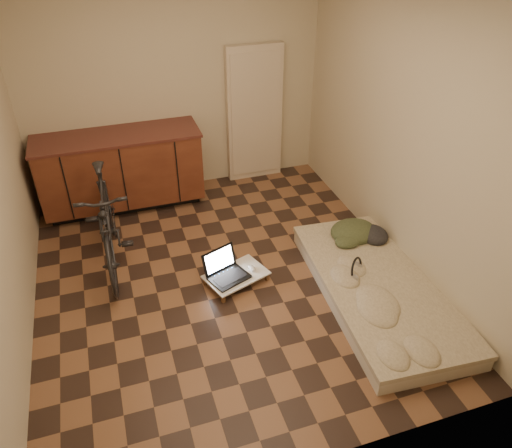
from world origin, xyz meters
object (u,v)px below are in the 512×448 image
object	(u,v)px
futon	(378,289)
lap_desk	(236,275)
bicycle	(106,217)
laptop	(226,271)

from	to	relation	value
futon	lap_desk	distance (m)	1.34
bicycle	lap_desk	bearing A→B (deg)	-31.01
bicycle	laptop	xyz separation A→B (m)	(1.00, -0.71, -0.39)
futon	laptop	bearing A→B (deg)	158.64
lap_desk	laptop	bearing A→B (deg)	152.56
laptop	futon	bearing A→B (deg)	-46.90
bicycle	laptop	size ratio (longest dim) A/B	3.69
bicycle	lap_desk	world-z (taller)	bicycle
futon	lap_desk	world-z (taller)	futon
bicycle	lap_desk	distance (m)	1.38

